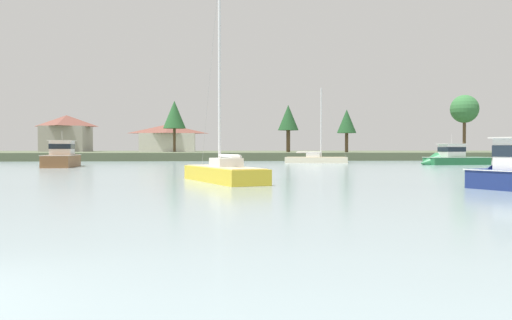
# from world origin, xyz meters

# --- Properties ---
(far_shore_bank) EXTENTS (191.14, 53.21, 1.22)m
(far_shore_bank) POSITION_xyz_m (0.00, 100.64, 0.61)
(far_shore_bank) COLOR #4C563D
(far_shore_bank) RESTS_ON ground
(cruiser_green) EXTENTS (8.51, 3.66, 4.64)m
(cruiser_green) POSITION_xyz_m (32.25, 54.02, 0.53)
(cruiser_green) COLOR #236B3D
(cruiser_green) RESTS_ON ground
(cruiser_wood) EXTENTS (3.35, 9.40, 4.67)m
(cruiser_wood) POSITION_xyz_m (-10.92, 52.08, 0.60)
(cruiser_wood) COLOR brown
(cruiser_wood) RESTS_ON ground
(sailboat_yellow) EXTENTS (4.82, 8.75, 12.98)m
(sailboat_yellow) POSITION_xyz_m (5.16, 24.57, 0.27)
(sailboat_yellow) COLOR gold
(sailboat_yellow) RESTS_ON ground
(sailboat_cream) EXTENTS (8.35, 3.68, 10.33)m
(sailboat_cream) POSITION_xyz_m (18.43, 63.29, 0.23)
(sailboat_cream) COLOR beige
(sailboat_cream) RESTS_ON ground
(mooring_buoy_yellow) EXTENTS (0.50, 0.50, 0.55)m
(mooring_buoy_yellow) POSITION_xyz_m (-11.88, 60.83, 0.09)
(mooring_buoy_yellow) COLOR yellow
(mooring_buoy_yellow) RESTS_ON ground
(shore_tree_inland_b) EXTENTS (4.82, 4.82, 9.88)m
(shore_tree_inland_b) POSITION_xyz_m (48.57, 83.78, 8.61)
(shore_tree_inland_b) COLOR brown
(shore_tree_inland_b) RESTS_ON far_shore_bank
(shore_tree_right_mid) EXTENTS (3.57, 3.57, 8.16)m
(shore_tree_right_mid) POSITION_xyz_m (18.27, 86.63, 7.06)
(shore_tree_right_mid) COLOR brown
(shore_tree_right_mid) RESTS_ON far_shore_bank
(shore_tree_left) EXTENTS (3.23, 3.23, 7.18)m
(shore_tree_left) POSITION_xyz_m (27.53, 82.60, 6.32)
(shore_tree_left) COLOR brown
(shore_tree_left) RESTS_ON far_shore_bank
(shore_tree_center) EXTENTS (4.06, 4.06, 9.19)m
(shore_tree_center) POSITION_xyz_m (-1.55, 91.93, 7.87)
(shore_tree_center) COLOR brown
(shore_tree_center) RESTS_ON far_shore_bank
(cottage_hillside) EXTENTS (9.03, 10.58, 7.27)m
(cottage_hillside) POSITION_xyz_m (-23.78, 105.73, 4.98)
(cottage_hillside) COLOR #9E998E
(cottage_hillside) RESTS_ON far_shore_bank
(cottage_near_water) EXTENTS (11.36, 6.78, 5.32)m
(cottage_near_water) POSITION_xyz_m (-3.36, 101.09, 3.97)
(cottage_near_water) COLOR silver
(cottage_near_water) RESTS_ON far_shore_bank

